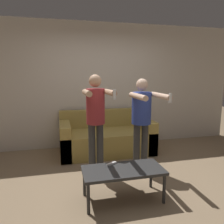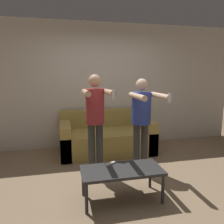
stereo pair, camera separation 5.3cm
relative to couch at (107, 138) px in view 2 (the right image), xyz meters
The scene contains 7 objects.
ground_plane 1.44m from the couch, 91.14° to the right, with size 14.00×14.00×0.00m, color #937A5B.
wall_back 1.17m from the couch, 93.19° to the left, with size 6.40×0.06×2.70m.
couch is the anchor object (origin of this frame).
person_standing_left 1.30m from the couch, 110.24° to the right, with size 0.41×0.70×1.61m.
person_standing_right 1.29m from the couch, 69.80° to the right, with size 0.44×0.78×1.54m.
coffee_table 1.80m from the couch, 95.03° to the right, with size 1.03×0.49×0.42m.
remote_on_table 1.65m from the couch, 99.51° to the right, with size 0.15×0.10×0.02m.
Camera 2 is at (-0.83, -2.89, 1.62)m, focal length 35.00 mm.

